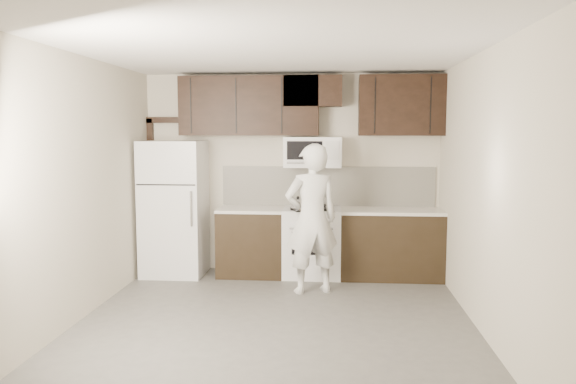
# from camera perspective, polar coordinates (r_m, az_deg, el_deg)

# --- Properties ---
(floor) EXTENTS (4.50, 4.50, 0.00)m
(floor) POSITION_cam_1_polar(r_m,az_deg,el_deg) (5.78, -1.38, -13.31)
(floor) COLOR #514F4C
(floor) RESTS_ON ground
(back_wall) EXTENTS (4.00, 0.00, 4.00)m
(back_wall) POSITION_cam_1_polar(r_m,az_deg,el_deg) (7.71, 0.35, 1.90)
(back_wall) COLOR beige
(back_wall) RESTS_ON ground
(ceiling) EXTENTS (4.50, 4.50, 0.00)m
(ceiling) POSITION_cam_1_polar(r_m,az_deg,el_deg) (5.50, -1.46, 14.25)
(ceiling) COLOR white
(ceiling) RESTS_ON back_wall
(counter_run) EXTENTS (2.95, 0.64, 0.91)m
(counter_run) POSITION_cam_1_polar(r_m,az_deg,el_deg) (7.50, 4.78, -5.14)
(counter_run) COLOR black
(counter_run) RESTS_ON floor
(stove) EXTENTS (0.76, 0.66, 0.94)m
(stove) POSITION_cam_1_polar(r_m,az_deg,el_deg) (7.50, 2.46, -5.08)
(stove) COLOR white
(stove) RESTS_ON floor
(backsplash) EXTENTS (2.90, 0.02, 0.54)m
(backsplash) POSITION_cam_1_polar(r_m,az_deg,el_deg) (7.69, 4.06, 0.60)
(backsplash) COLOR silver
(backsplash) RESTS_ON counter_run
(upper_cabinets) EXTENTS (3.48, 0.35, 0.78)m
(upper_cabinets) POSITION_cam_1_polar(r_m,az_deg,el_deg) (7.51, 1.85, 8.90)
(upper_cabinets) COLOR black
(upper_cabinets) RESTS_ON back_wall
(microwave) EXTENTS (0.76, 0.42, 0.40)m
(microwave) POSITION_cam_1_polar(r_m,az_deg,el_deg) (7.48, 2.53, 4.07)
(microwave) COLOR white
(microwave) RESTS_ON upper_cabinets
(refrigerator) EXTENTS (0.80, 0.76, 1.80)m
(refrigerator) POSITION_cam_1_polar(r_m,az_deg,el_deg) (7.68, -11.48, -1.62)
(refrigerator) COLOR white
(refrigerator) RESTS_ON floor
(door_trim) EXTENTS (0.50, 0.08, 2.12)m
(door_trim) POSITION_cam_1_polar(r_m,az_deg,el_deg) (8.05, -13.43, 1.19)
(door_trim) COLOR black
(door_trim) RESTS_ON floor
(saucepan) EXTENTS (0.32, 0.20, 0.18)m
(saucepan) POSITION_cam_1_polar(r_m,az_deg,el_deg) (7.28, 1.03, -1.25)
(saucepan) COLOR silver
(saucepan) RESTS_ON stove
(baking_tray) EXTENTS (0.47, 0.41, 0.02)m
(baking_tray) POSITION_cam_1_polar(r_m,az_deg,el_deg) (7.27, 2.03, -1.77)
(baking_tray) COLOR black
(baking_tray) RESTS_ON counter_run
(pizza) EXTENTS (0.34, 0.34, 0.02)m
(pizza) POSITION_cam_1_polar(r_m,az_deg,el_deg) (7.27, 2.03, -1.62)
(pizza) COLOR tan
(pizza) RESTS_ON baking_tray
(person) EXTENTS (0.76, 0.63, 1.79)m
(person) POSITION_cam_1_polar(r_m,az_deg,el_deg) (6.67, 2.42, -2.74)
(person) COLOR white
(person) RESTS_ON floor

